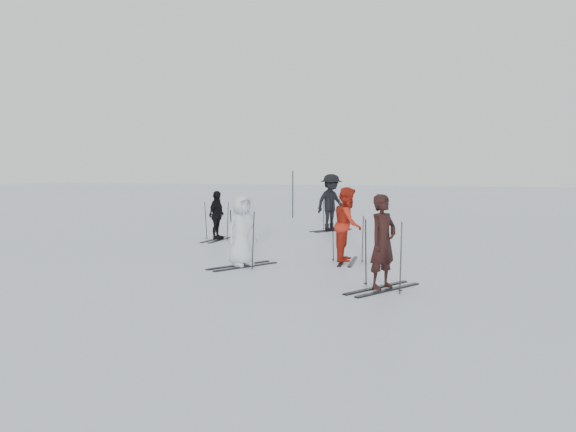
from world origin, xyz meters
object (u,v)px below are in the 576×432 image
Objects in this scene: skier_near_dark at (383,243)px; skier_grey at (242,231)px; skier_red at (348,225)px; piste_marker at (293,195)px; skier_uphill_far at (331,203)px; skier_uphill_left at (217,216)px.

skier_near_dark is 3.73m from skier_grey.
skier_red is 2.56m from skier_grey.
piste_marker is at bearing 17.91° from skier_red.
skier_near_dark is at bearing -127.68° from skier_uphill_far.
skier_red is 1.16× the size of skier_uphill_left.
skier_uphill_far is at bearing 29.25° from skier_grey.
skier_near_dark is at bearing -82.62° from skier_grey.
skier_uphill_far is (-3.33, 9.28, 0.13)m from skier_near_dark.
skier_grey is 0.77× the size of piste_marker.
skier_near_dark is at bearing -65.64° from piste_marker.
skier_uphill_far is at bearing -36.19° from skier_uphill_left.
skier_red is 0.88× the size of skier_uphill_far.
skier_red is at bearing 54.25° from skier_near_dark.
skier_uphill_left is at bearing 176.10° from skier_uphill_far.
skier_uphill_far is 5.42m from piste_marker.
piste_marker is (-2.83, 12.40, 0.25)m from skier_grey.
piste_marker is (-6.26, 13.83, 0.19)m from skier_near_dark.
piste_marker is at bearing 65.41° from skier_uphill_far.
piste_marker reaches higher than skier_uphill_left.
skier_grey is 1.07× the size of skier_uphill_left.
skier_near_dark reaches higher than skier_grey.
skier_uphill_far is (-2.04, 6.46, 0.12)m from skier_red.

